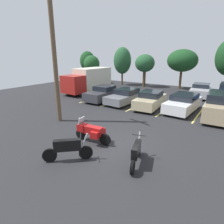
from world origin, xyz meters
The scene contains 18 objects.
ground centered at (0.00, 0.00, -0.05)m, with size 44.00×44.00×0.10m, color #262628.
motorcycle_touring centered at (-1.15, -0.40, 0.64)m, with size 2.24×0.95×1.36m.
motorcycle_second centered at (1.92, -1.03, 0.57)m, with size 0.82×2.09×1.24m.
motorcycle_third centered at (-0.82, -2.47, 0.61)m, with size 1.75×1.64×1.30m.
parking_stripes centered at (-1.11, 8.18, 0.00)m, with size 13.59×4.79×0.01m.
car_charcoal centered at (-6.38, 7.92, 0.75)m, with size 1.96×4.33×1.54m.
car_grey centered at (-3.89, 8.21, 0.70)m, with size 2.24×4.72×1.45m.
car_champagne centered at (-1.15, 7.95, 0.75)m, with size 2.08×4.43×1.54m.
car_white centered at (1.59, 8.53, 0.73)m, with size 2.26×4.82×1.49m.
car_tan centered at (4.34, 8.02, 0.98)m, with size 2.04×4.71×1.98m.
car_far_silver centered at (1.80, 15.58, 0.74)m, with size 2.14×4.75×1.50m.
box_truck centered at (-10.59, 10.56, 1.59)m, with size 2.72×6.81×3.02m.
utility_pole centered at (-5.37, 1.07, 4.78)m, with size 1.77×0.60×9.32m.
tree_right centered at (-10.26, 18.40, 3.73)m, with size 2.70×2.70×5.75m.
tree_center centered at (-1.58, 19.73, 3.85)m, with size 4.04×4.04×5.37m.
tree_rear centered at (-15.47, 17.23, 3.14)m, with size 2.63×2.63×4.53m.
tree_center_right centered at (-19.24, 20.61, 3.41)m, with size 2.83×2.83×5.25m.
tree_left centered at (-6.62, 18.70, 3.39)m, with size 2.85×2.85×4.70m.
Camera 1 is at (5.15, -7.85, 4.72)m, focal length 30.42 mm.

